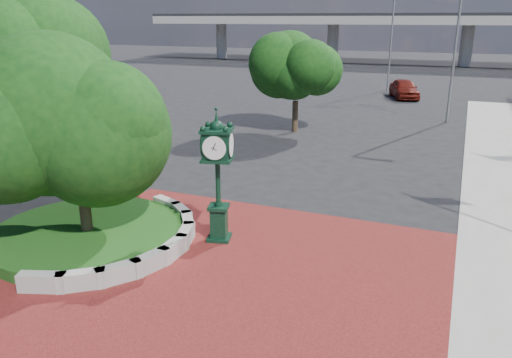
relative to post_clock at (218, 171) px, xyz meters
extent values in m
plane|color=black|center=(1.10, -1.65, -2.34)|extent=(200.00, 200.00, 0.00)
cube|color=maroon|center=(1.10, -2.65, -2.32)|extent=(12.00, 12.00, 0.04)
cube|color=#9E9B93|center=(-2.80, -4.66, -2.07)|extent=(1.29, 0.76, 0.54)
cube|color=#9E9B93|center=(-1.95, -4.19, -2.07)|extent=(1.20, 1.04, 0.54)
cube|color=#9E9B93|center=(-1.27, -3.48, -2.07)|extent=(1.00, 1.22, 0.54)
cube|color=#9E9B93|center=(-0.84, -2.61, -2.07)|extent=(0.71, 1.30, 0.54)
cube|color=#9E9B93|center=(-0.70, -1.65, -2.07)|extent=(0.35, 1.25, 0.54)
cube|color=#9E9B93|center=(-0.84, -0.69, -2.07)|extent=(0.71, 1.30, 0.54)
cube|color=#9E9B93|center=(-1.27, 0.19, -2.07)|extent=(1.00, 1.22, 0.54)
cube|color=#9E9B93|center=(-1.95, 0.89, -2.07)|extent=(1.20, 1.04, 0.54)
cube|color=#9E9B93|center=(-2.80, 1.36, -2.07)|extent=(1.29, 0.76, 0.54)
cylinder|color=#1E4213|center=(-3.90, -1.65, -2.14)|extent=(6.10, 6.10, 0.40)
cube|color=#9E9B93|center=(1.10, 68.35, 4.16)|extent=(90.00, 12.00, 1.20)
cube|color=black|center=(1.10, 68.35, 4.96)|extent=(90.00, 12.00, 0.40)
cylinder|color=#9E9B93|center=(-33.90, 68.35, 0.66)|extent=(1.80, 1.80, 6.00)
cylinder|color=#9E9B93|center=(-13.90, 68.35, 0.66)|extent=(1.80, 1.80, 6.00)
cylinder|color=#9E9B93|center=(6.10, 68.35, 0.66)|extent=(1.80, 1.80, 6.00)
cylinder|color=#38281C|center=(-3.90, -1.65, -1.25)|extent=(0.36, 0.36, 2.17)
sphere|color=#0F3710|center=(-3.90, -1.65, 1.39)|extent=(5.20, 5.20, 5.20)
cylinder|color=#38281C|center=(-11.90, 3.35, -1.11)|extent=(0.36, 0.36, 2.45)
sphere|color=#0F3710|center=(-11.90, 3.35, 1.79)|extent=(5.60, 5.60, 5.60)
cylinder|color=#38281C|center=(-2.90, 16.35, -1.37)|extent=(0.36, 0.36, 1.92)
sphere|color=#0F3710|center=(-2.90, 16.35, 0.91)|extent=(4.40, 4.40, 4.40)
cube|color=black|center=(0.00, 0.00, -2.26)|extent=(0.88, 0.88, 0.14)
cube|color=black|center=(0.00, 0.00, -1.71)|extent=(0.61, 0.61, 0.98)
cube|color=black|center=(0.00, 0.00, -1.19)|extent=(0.77, 0.77, 0.11)
cylinder|color=black|center=(0.00, 0.00, -0.38)|extent=(0.15, 0.15, 1.52)
cube|color=black|center=(0.00, 0.00, 0.84)|extent=(0.99, 0.99, 0.81)
cylinder|color=white|center=(0.11, -0.41, 0.84)|extent=(0.70, 0.24, 0.72)
cylinder|color=white|center=(-0.11, 0.41, 0.84)|extent=(0.70, 0.24, 0.72)
cylinder|color=white|center=(-0.41, -0.11, 0.84)|extent=(0.24, 0.70, 0.72)
cylinder|color=white|center=(0.41, 0.11, 0.84)|extent=(0.24, 0.70, 0.72)
sphere|color=black|center=(0.00, 0.00, 1.40)|extent=(0.39, 0.39, 0.39)
cone|color=black|center=(0.00, 0.00, 1.69)|extent=(0.16, 0.16, 0.45)
imported|color=maroon|center=(1.73, 33.13, -1.49)|extent=(3.50, 5.32, 1.68)
cylinder|color=slate|center=(5.83, 23.15, 2.38)|extent=(0.17, 0.17, 9.43)
cylinder|color=slate|center=(-0.34, 37.26, 2.37)|extent=(0.17, 0.17, 9.40)
camera|label=1|loc=(6.78, -13.13, 4.51)|focal=35.00mm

